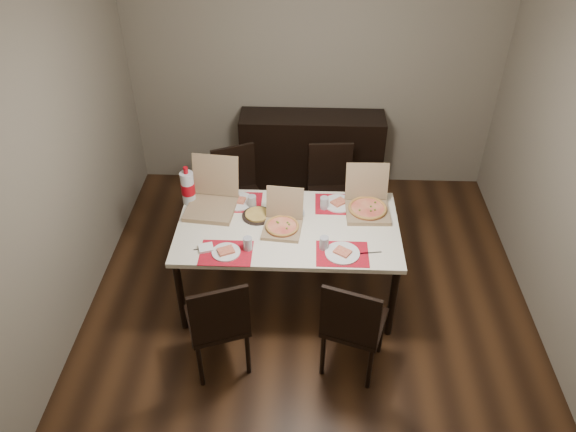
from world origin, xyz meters
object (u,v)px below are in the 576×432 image
object	(u,v)px
sideboard	(311,154)
chair_near_right	(353,324)
pizza_box_center	(283,223)
soda_bottle	(188,188)
chair_far_right	(331,188)
dip_bowl	(298,213)
dining_table	(288,232)
chair_near_left	(218,322)
chair_far_left	(238,191)

from	to	relation	value
sideboard	chair_near_right	xyz separation A→B (m)	(0.31, -2.44, 0.06)
pizza_box_center	soda_bottle	size ratio (longest dim) A/B	1.03
chair_far_right	soda_bottle	world-z (taller)	soda_bottle
pizza_box_center	dip_bowl	bearing A→B (deg)	57.31
sideboard	soda_bottle	distance (m)	1.75
chair_near_right	soda_bottle	xyz separation A→B (m)	(-1.35, 1.11, 0.39)
dining_table	dip_bowl	size ratio (longest dim) A/B	15.36
sideboard	chair_near_left	xyz separation A→B (m)	(-0.66, -2.46, 0.06)
chair_near_left	dip_bowl	world-z (taller)	chair_near_left
chair_far_left	soda_bottle	xyz separation A→B (m)	(-0.35, -0.53, 0.39)
chair_near_left	chair_near_right	distance (m)	0.97
dining_table	chair_near_left	distance (m)	0.98
sideboard	dip_bowl	bearing A→B (deg)	-94.37
dining_table	soda_bottle	bearing A→B (deg)	160.93
sideboard	chair_far_right	size ratio (longest dim) A/B	1.61
chair_far_right	chair_near_right	bearing A→B (deg)	-85.94
chair_near_right	dining_table	bearing A→B (deg)	121.32
chair_far_right	chair_far_left	bearing A→B (deg)	-174.62
chair_far_left	pizza_box_center	size ratio (longest dim) A/B	2.56
sideboard	dining_table	distance (m)	1.65
chair_near_right	chair_far_left	bearing A→B (deg)	121.49
chair_near_left	soda_bottle	distance (m)	1.26
chair_near_left	soda_bottle	world-z (taller)	soda_bottle
sideboard	pizza_box_center	distance (m)	1.71
sideboard	soda_bottle	world-z (taller)	soda_bottle
pizza_box_center	soda_bottle	bearing A→B (deg)	158.19
dip_bowl	sideboard	bearing A→B (deg)	85.63
dip_bowl	soda_bottle	xyz separation A→B (m)	(-0.93, 0.15, 0.13)
sideboard	dip_bowl	distance (m)	1.51
dining_table	chair_near_right	world-z (taller)	chair_near_right
dip_bowl	chair_far_right	bearing A→B (deg)	68.40
chair_near_right	chair_far_right	size ratio (longest dim) A/B	1.00
dining_table	chair_near_left	size ratio (longest dim) A/B	1.94
soda_bottle	sideboard	bearing A→B (deg)	51.87
dining_table	pizza_box_center	bearing A→B (deg)	-143.78
chair_far_right	pizza_box_center	size ratio (longest dim) A/B	2.56
dining_table	pizza_box_center	size ratio (longest dim) A/B	4.96
sideboard	chair_near_left	distance (m)	2.55
chair_far_right	soda_bottle	size ratio (longest dim) A/B	2.64
chair_near_right	chair_far_right	xyz separation A→B (m)	(-0.12, 1.73, 0.00)
chair_near_right	chair_far_left	size ratio (longest dim) A/B	1.00
chair_near_left	chair_far_left	distance (m)	1.66
sideboard	dining_table	size ratio (longest dim) A/B	0.83
sideboard	soda_bottle	bearing A→B (deg)	-128.13
chair_far_right	dining_table	bearing A→B (deg)	-112.42
sideboard	chair_near_left	bearing A→B (deg)	-104.97
chair_far_right	sideboard	bearing A→B (deg)	104.60
pizza_box_center	soda_bottle	world-z (taller)	soda_bottle
sideboard	chair_far_left	bearing A→B (deg)	-130.99
dining_table	pizza_box_center	distance (m)	0.13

